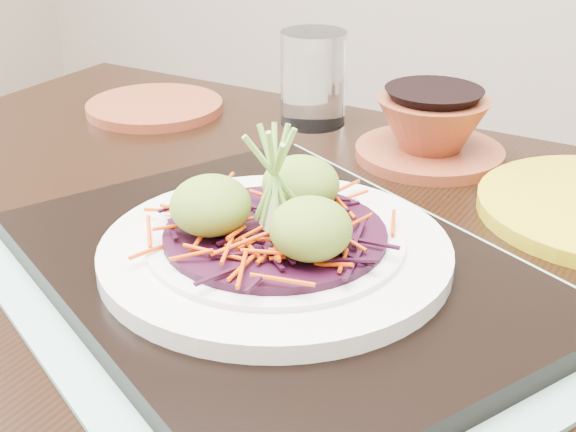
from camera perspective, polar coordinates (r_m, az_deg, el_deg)
The scene contains 11 objects.
dining_table at distance 0.70m, azimuth 0.92°, elevation -8.88°, with size 1.11×0.77×0.68m.
placemat at distance 0.61m, azimuth -0.89°, elevation -4.82°, with size 0.46×0.36×0.00m, color #86AEA1.
serving_tray at distance 0.60m, azimuth -0.89°, elevation -3.92°, with size 0.40×0.30×0.02m, color black.
white_plate at distance 0.59m, azimuth -0.90°, elevation -2.43°, with size 0.26×0.26×0.02m.
cabbage_bed at distance 0.59m, azimuth -0.91°, elevation -1.30°, with size 0.16×0.16×0.01m, color black.
carrot_julienne at distance 0.58m, azimuth -0.92°, elevation -0.60°, with size 0.20×0.20×0.01m, color #CD3C03, non-canonical shape.
guacamole_scoops at distance 0.57m, azimuth -0.96°, elevation 0.73°, with size 0.14×0.13×0.04m.
scallion_garnish at distance 0.57m, azimuth -0.94°, elevation 2.57°, with size 0.06×0.06×0.09m, color #7CB649, non-canonical shape.
terracotta_side_plate at distance 1.00m, azimuth -9.46°, elevation 7.66°, with size 0.16×0.16×0.01m, color brown.
water_glass at distance 0.93m, azimuth 1.81°, elevation 9.75°, with size 0.08×0.08×0.11m, color white.
terracotta_bowl_set at distance 0.84m, azimuth 10.13°, elevation 5.92°, with size 0.17×0.17×0.06m.
Camera 1 is at (0.32, -0.43, 0.99)m, focal length 50.00 mm.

